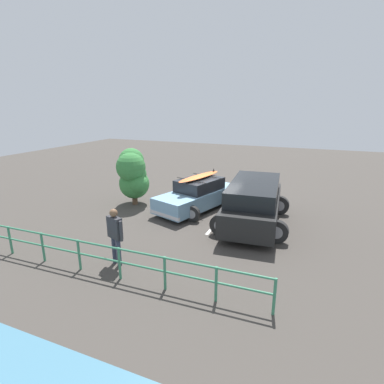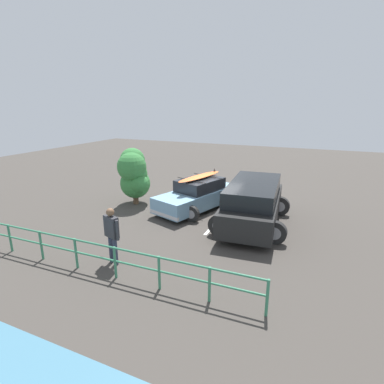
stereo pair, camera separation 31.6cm
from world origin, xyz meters
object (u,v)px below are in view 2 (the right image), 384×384
suv_car (253,203)px  person_bystander (112,231)px  sedan_car (198,195)px  bush_near_left (134,172)px

suv_car → person_bystander: bearing=56.4°
sedan_car → suv_car: (-2.65, 0.84, 0.24)m
person_bystander → bush_near_left: (2.52, -4.90, 0.49)m
sedan_car → bush_near_left: bearing=11.0°
sedan_car → bush_near_left: 3.13m
sedan_car → bush_near_left: bush_near_left is taller
sedan_car → person_bystander: size_ratio=2.61×
suv_car → sedan_car: bearing=-17.7°
sedan_car → person_bystander: bearing=85.5°
suv_car → person_bystander: 5.56m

